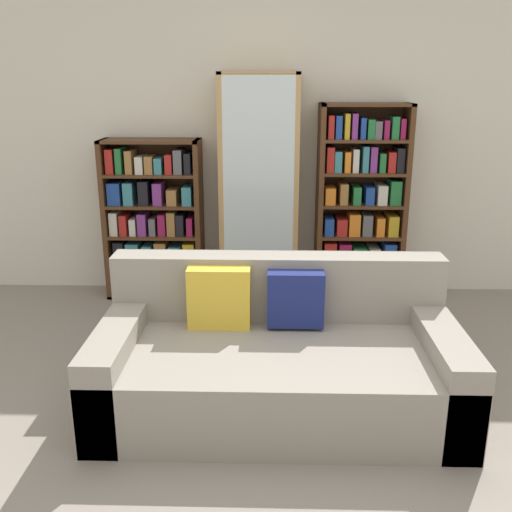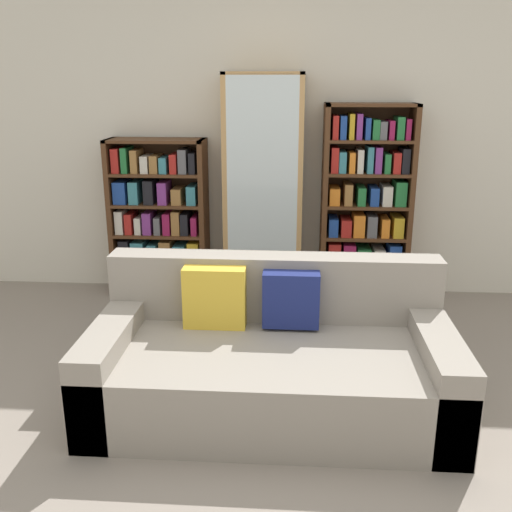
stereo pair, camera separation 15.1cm
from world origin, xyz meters
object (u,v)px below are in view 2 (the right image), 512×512
object	(u,v)px
bookshelf_right	(366,207)
bookshelf_left	(159,220)
display_cabinet	(263,190)
wine_bottle	(329,319)
couch	(272,361)

from	to	relation	value
bookshelf_right	bookshelf_left	bearing A→B (deg)	-179.99
display_cabinet	wine_bottle	distance (m)	1.23
bookshelf_left	bookshelf_right	bearing A→B (deg)	0.01
couch	display_cabinet	bearing A→B (deg)	94.78
display_cabinet	wine_bottle	bearing A→B (deg)	-56.80
couch	display_cabinet	size ratio (longest dim) A/B	1.07
couch	display_cabinet	distance (m)	1.84
display_cabinet	bookshelf_right	distance (m)	0.84
couch	wine_bottle	bearing A→B (deg)	67.55
wine_bottle	couch	bearing A→B (deg)	-112.45
couch	bookshelf_left	size ratio (longest dim) A/B	1.49
couch	wine_bottle	distance (m)	1.00
display_cabinet	bookshelf_left	bearing A→B (deg)	178.97
couch	display_cabinet	xyz separation A→B (m)	(-0.14, 1.71, 0.65)
couch	display_cabinet	world-z (taller)	display_cabinet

